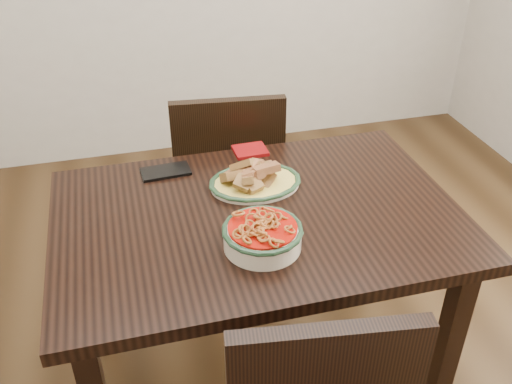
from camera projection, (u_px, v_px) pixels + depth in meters
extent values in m
plane|color=#31200F|center=(282.00, 351.00, 2.20)|extent=(3.50, 3.50, 0.00)
cube|color=black|center=(258.00, 218.00, 1.69)|extent=(1.19, 0.79, 0.04)
cube|color=black|center=(447.00, 351.00, 1.75)|extent=(0.06, 0.06, 0.71)
cube|color=black|center=(96.00, 275.00, 2.04)|extent=(0.06, 0.06, 0.71)
cube|color=black|center=(362.00, 230.00, 2.26)|extent=(0.06, 0.06, 0.71)
cube|color=black|center=(226.00, 182.00, 2.42)|extent=(0.46, 0.46, 0.04)
cube|color=black|center=(259.00, 200.00, 2.71)|extent=(0.04, 0.04, 0.41)
cube|color=black|center=(187.00, 206.00, 2.67)|extent=(0.04, 0.04, 0.41)
cube|color=black|center=(271.00, 244.00, 2.43)|extent=(0.04, 0.04, 0.41)
cube|color=black|center=(191.00, 252.00, 2.38)|extent=(0.04, 0.04, 0.41)
cube|color=black|center=(229.00, 154.00, 2.13)|extent=(0.42, 0.09, 0.44)
ellipsoid|color=beige|center=(255.00, 184.00, 1.79)|extent=(0.28, 0.21, 0.02)
ellipsoid|color=#DDC24D|center=(255.00, 182.00, 1.79)|extent=(0.27, 0.20, 0.01)
torus|color=#18361F|center=(255.00, 182.00, 1.79)|extent=(0.22, 0.22, 0.01)
cylinder|color=beige|center=(262.00, 237.00, 1.53)|extent=(0.21, 0.21, 0.06)
torus|color=#16321E|center=(263.00, 230.00, 1.51)|extent=(0.22, 0.22, 0.02)
cylinder|color=#9D1007|center=(263.00, 228.00, 1.51)|extent=(0.19, 0.19, 0.01)
cube|color=black|center=(166.00, 171.00, 1.86)|extent=(0.16, 0.09, 0.01)
cube|color=maroon|center=(250.00, 151.00, 1.98)|extent=(0.12, 0.10, 0.01)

